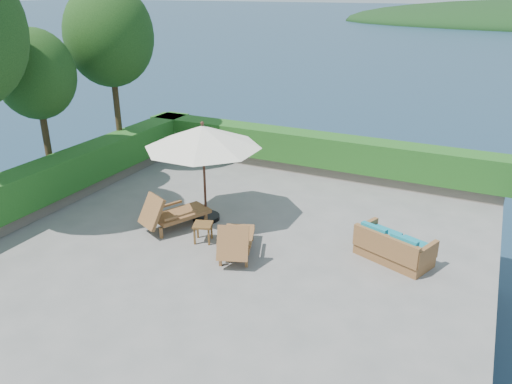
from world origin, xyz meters
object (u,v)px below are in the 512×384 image
at_px(lounge_right, 236,240).
at_px(wicker_loveseat, 393,248).
at_px(side_table, 203,227).
at_px(lounge_left, 172,213).
at_px(patio_umbrella, 203,138).

bearing_deg(lounge_right, wicker_loveseat, 1.66).
bearing_deg(wicker_loveseat, side_table, -145.03).
bearing_deg(lounge_right, side_table, 144.38).
xyz_separation_m(lounge_left, lounge_right, (2.16, -0.55, -0.02)).
height_order(patio_umbrella, side_table, patio_umbrella).
distance_m(side_table, wicker_loveseat, 4.52).
bearing_deg(side_table, lounge_left, 166.41).
xyz_separation_m(lounge_right, wicker_loveseat, (3.32, 1.37, -0.09)).
height_order(lounge_right, wicker_loveseat, lounge_right).
bearing_deg(lounge_left, lounge_right, 10.63).
bearing_deg(patio_umbrella, side_table, -61.87).
distance_m(lounge_left, wicker_loveseat, 5.55).
distance_m(patio_umbrella, lounge_right, 2.88).
relative_size(lounge_left, wicker_loveseat, 1.03).
xyz_separation_m(patio_umbrella, wicker_loveseat, (4.98, -0.04, -1.97)).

